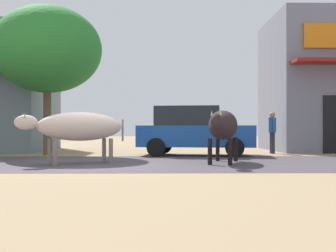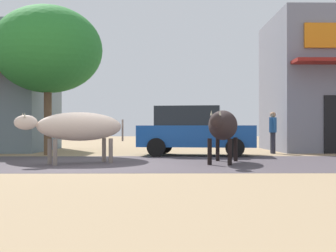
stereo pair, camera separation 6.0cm
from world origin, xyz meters
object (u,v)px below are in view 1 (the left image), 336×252
parked_hatchback_car (194,130)px  cow_near_brown (78,127)px  cow_far_dark (223,126)px  pedestrian_by_shop (272,129)px  roadside_tree (47,50)px

parked_hatchback_car → cow_near_brown: parked_hatchback_car is taller
parked_hatchback_car → cow_far_dark: 3.42m
cow_near_brown → pedestrian_by_shop: pedestrian_by_shop is taller
cow_far_dark → parked_hatchback_car: bearing=98.5°
roadside_tree → cow_near_brown: bearing=-64.8°
pedestrian_by_shop → cow_far_dark: bearing=-118.5°
roadside_tree → parked_hatchback_car: 5.68m
cow_far_dark → pedestrian_by_shop: 5.02m
roadside_tree → cow_far_dark: 7.05m
cow_near_brown → pedestrian_by_shop: size_ratio=1.75×
roadside_tree → cow_near_brown: (1.75, -3.72, -2.64)m
parked_hatchback_car → pedestrian_by_shop: size_ratio=2.68×
roadside_tree → pedestrian_by_shop: (7.88, 0.83, -2.71)m
pedestrian_by_shop → parked_hatchback_car: bearing=-160.4°
cow_near_brown → roadside_tree: bearing=115.2°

